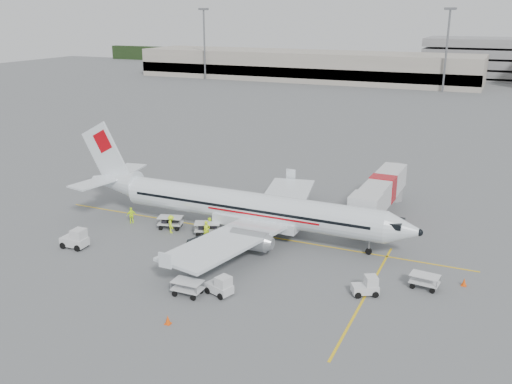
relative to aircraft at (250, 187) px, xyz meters
The scene contains 24 objects.
ground 4.93m from the aircraft, 157.54° to the left, with size 360.00×360.00×0.00m, color #56595B.
stripe_lead 4.93m from the aircraft, 157.54° to the left, with size 44.00×0.20×0.01m, color yellow.
stripe_cross 16.58m from the aircraft, 29.88° to the right, with size 0.20×20.00×0.01m, color yellow.
terminal_west 136.20m from the aircraft, 107.20° to the left, with size 110.00×22.00×9.00m, color gray, non-canonical shape.
treeline 175.12m from the aircraft, 90.09° to the left, with size 300.00×3.00×6.00m, color black, non-canonical shape.
mast_west 137.57m from the aircraft, 120.75° to the left, with size 3.20×1.20×22.00m, color slate, non-canonical shape.
mast_center 118.36m from the aircraft, 87.71° to the left, with size 3.20×1.20×22.00m, color slate, non-canonical shape.
aircraft is the anchor object (origin of this frame).
jet_bridge 15.20m from the aircraft, 43.18° to the left, with size 3.28×17.48×4.59m, color silver, non-canonical shape.
belt_loader 6.48m from the aircraft, 115.92° to the right, with size 4.25×1.59×2.30m, color silver, non-canonical shape.
tug_fore 16.29m from the aircraft, 30.19° to the right, with size 2.03×1.16×1.57m, color silver, non-canonical shape.
tug_mid 13.54m from the aircraft, 76.18° to the right, with size 2.13×1.22×1.64m, color silver, non-canonical shape.
tug_aft 17.37m from the aircraft, 144.55° to the right, with size 2.46×1.41×1.90m, color silver, non-canonical shape.
cart_loaded_a 6.03m from the aircraft, 153.67° to the right, with size 2.51×1.49×1.31m, color silver, non-canonical shape.
cart_loaded_b 9.38m from the aircraft, 166.93° to the right, with size 2.47×1.46×1.29m, color silver, non-canonical shape.
cart_empty_a 14.39m from the aircraft, 86.31° to the right, with size 2.38×1.41×1.24m, color silver, non-canonical shape.
cart_empty_b 18.91m from the aircraft, 15.40° to the right, with size 2.28×1.35×1.19m, color silver, non-canonical shape.
cone_nose 21.38m from the aircraft, ahead, with size 0.42×0.42×0.69m, color #EB4909.
cone_port 10.66m from the aircraft, 79.61° to the left, with size 0.43×0.43×0.70m, color #EB4909.
cone_stbd 18.72m from the aircraft, 84.28° to the right, with size 0.43×0.43×0.71m, color #EB4909.
crew_a 5.95m from the aircraft, 138.20° to the right, with size 0.69×0.45×1.88m, color #C6EF15.
crew_b 5.77m from the aircraft, 160.04° to the right, with size 0.80×0.62×1.64m, color #C6EF15.
crew_c 8.90m from the aircraft, 158.78° to the right, with size 1.20×0.69×1.85m, color #C6EF15.
crew_d 13.51m from the aircraft, 169.98° to the right, with size 1.02×0.43×1.75m, color #C6EF15.
Camera 1 is at (22.53, -48.51, 21.41)m, focal length 40.00 mm.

